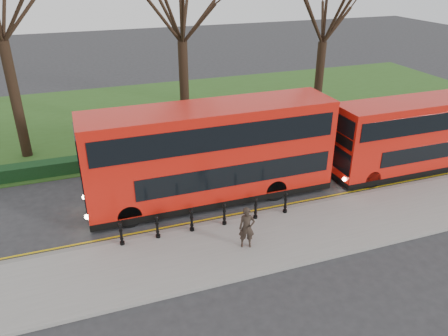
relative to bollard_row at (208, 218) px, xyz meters
name	(u,v)px	position (x,y,z in m)	size (l,w,h in m)	color
ground	(201,215)	(0.05, 1.35, -0.65)	(120.00, 120.00, 0.00)	#28282B
pavement	(222,250)	(0.05, -1.65, -0.57)	(60.00, 4.00, 0.15)	gray
kerb	(207,224)	(0.05, 0.35, -0.57)	(60.00, 0.25, 0.16)	slate
grass_verge	(144,116)	(0.05, 16.35, -0.62)	(60.00, 18.00, 0.06)	#2E531B
hedge	(168,152)	(0.05, 8.15, -0.25)	(60.00, 0.90, 0.80)	black
yellow_line_outer	(205,222)	(0.05, 0.65, -0.64)	(60.00, 0.10, 0.01)	yellow
yellow_line_inner	(204,220)	(0.05, 0.85, -0.64)	(60.00, 0.10, 0.01)	yellow
tree_mid	(181,7)	(2.05, 11.35, 7.61)	(7.27, 7.27, 11.36)	black
tree_right	(325,14)	(12.05, 11.35, 6.79)	(6.56, 6.56, 10.25)	black
bollard_row	(208,218)	(0.00, 0.00, 0.00)	(7.70, 0.15, 1.00)	black
bus_lead	(211,154)	(1.02, 2.68, 1.76)	(12.04, 2.76, 4.79)	red
bus_rear	(420,135)	(12.96, 1.99, 1.42)	(10.35, 2.38, 4.11)	red
pedestrian	(247,228)	(1.06, -1.85, 0.40)	(0.65, 0.43, 1.79)	#2C221B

